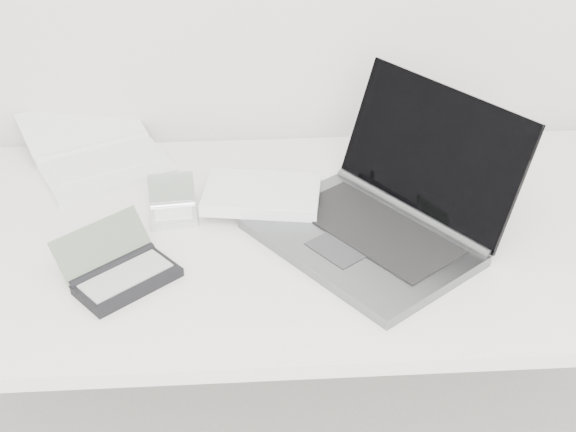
{
  "coord_description": "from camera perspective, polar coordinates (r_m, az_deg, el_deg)",
  "views": [
    {
      "loc": [
        -0.11,
        0.19,
        1.66
      ],
      "look_at": [
        -0.03,
        1.51,
        0.79
      ],
      "focal_mm": 50.0,
      "sensor_mm": 36.0,
      "label": 1
    }
  ],
  "objects": [
    {
      "name": "netbook_open_white",
      "position": [
        1.93,
        -13.31,
        4.2
      ],
      "size": [
        0.41,
        0.44,
        0.07
      ],
      "rotation": [
        0.0,
        0.0,
        0.45
      ],
      "color": "white",
      "rests_on": "desk"
    },
    {
      "name": "palmtop_charcoal",
      "position": [
        1.54,
        -11.82,
        -3.87
      ],
      "size": [
        0.24,
        0.24,
        0.09
      ],
      "rotation": [
        0.0,
        0.0,
        0.69
      ],
      "color": "black",
      "rests_on": "desk"
    },
    {
      "name": "desk",
      "position": [
        1.68,
        0.94,
        -2.26
      ],
      "size": [
        1.6,
        0.8,
        0.73
      ],
      "color": "white",
      "rests_on": "ground"
    },
    {
      "name": "laptop_large",
      "position": [
        1.63,
        5.01,
        0.37
      ],
      "size": [
        0.65,
        0.57,
        0.27
      ],
      "rotation": [
        0.0,
        0.0,
        -0.93
      ],
      "color": "slate",
      "rests_on": "desk"
    },
    {
      "name": "pda_silver",
      "position": [
        1.7,
        -8.17,
        0.5
      ],
      "size": [
        0.11,
        0.11,
        0.08
      ],
      "rotation": [
        0.0,
        0.0,
        0.1
      ],
      "color": "silver",
      "rests_on": "desk"
    }
  ]
}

